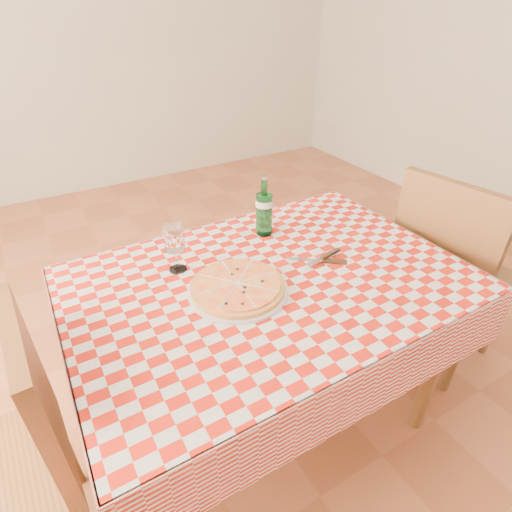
% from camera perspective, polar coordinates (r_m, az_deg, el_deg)
% --- Properties ---
extents(dining_table, '(1.20, 0.80, 0.75)m').
position_cam_1_polar(dining_table, '(1.39, 1.97, -6.43)').
color(dining_table, brown).
rests_on(dining_table, ground).
extents(tablecloth, '(1.30, 0.90, 0.01)m').
position_cam_1_polar(tablecloth, '(1.33, 2.04, -3.28)').
color(tablecloth, '#A7160A').
rests_on(tablecloth, dining_table).
extents(chair_near, '(0.50, 0.50, 0.97)m').
position_cam_1_polar(chair_near, '(1.94, 25.65, -1.29)').
color(chair_near, brown).
rests_on(chair_near, ground).
extents(chair_far, '(0.43, 0.43, 0.91)m').
position_cam_1_polar(chair_far, '(1.35, -31.18, -22.73)').
color(chair_far, brown).
rests_on(chair_far, ground).
extents(pizza_plate, '(0.34, 0.34, 0.04)m').
position_cam_1_polar(pizza_plate, '(1.26, -2.62, -4.31)').
color(pizza_plate, '#D08B45').
rests_on(pizza_plate, tablecloth).
extents(water_bottle, '(0.09, 0.09, 0.24)m').
position_cam_1_polar(water_bottle, '(1.53, 1.18, 7.19)').
color(water_bottle, '#19642B').
rests_on(water_bottle, tablecloth).
extents(wine_glass, '(0.07, 0.07, 0.17)m').
position_cam_1_polar(wine_glass, '(1.35, -11.46, 1.07)').
color(wine_glass, white).
rests_on(wine_glass, tablecloth).
extents(cutlery, '(0.26, 0.23, 0.02)m').
position_cam_1_polar(cutlery, '(1.42, 9.34, -0.40)').
color(cutlery, silver).
rests_on(cutlery, tablecloth).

